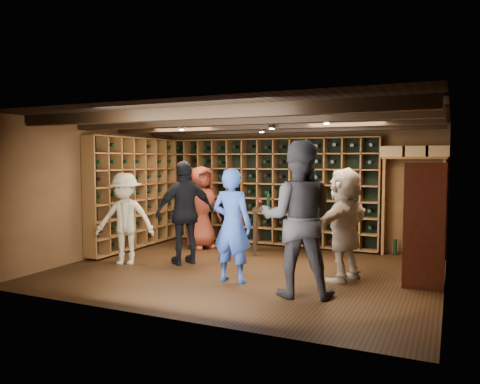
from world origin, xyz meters
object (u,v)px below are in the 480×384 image
at_px(guest_red_floral, 202,207).
at_px(guest_beige, 344,224).
at_px(man_blue_shirt, 232,225).
at_px(guest_woman_black, 185,213).
at_px(display_cabinet, 424,227).
at_px(guest_khaki, 125,219).
at_px(man_grey_suit, 298,219).
at_px(tasting_table, 283,214).

xyz_separation_m(guest_red_floral, guest_beige, (3.19, -1.32, 0.01)).
bearing_deg(man_blue_shirt, guest_red_floral, -49.33).
relative_size(man_blue_shirt, guest_woman_black, 0.94).
height_order(display_cabinet, man_blue_shirt, display_cabinet).
bearing_deg(guest_khaki, man_grey_suit, -31.96).
relative_size(guest_red_floral, guest_woman_black, 0.94).
xyz_separation_m(man_blue_shirt, guest_beige, (1.49, 0.81, 0.00)).
bearing_deg(guest_beige, tasting_table, -116.01).
bearing_deg(man_blue_shirt, guest_woman_black, -29.04).
bearing_deg(man_blue_shirt, tasting_table, -88.24).
xyz_separation_m(man_grey_suit, guest_khaki, (-3.31, 0.59, -0.24)).
xyz_separation_m(man_blue_shirt, guest_khaki, (-2.22, 0.32, -0.05)).
xyz_separation_m(guest_woman_black, guest_khaki, (-0.96, -0.44, -0.11)).
xyz_separation_m(man_blue_shirt, guest_red_floral, (-1.70, 2.12, -0.01)).
xyz_separation_m(man_blue_shirt, man_grey_suit, (1.09, -0.26, 0.19)).
xyz_separation_m(display_cabinet, guest_khaki, (-4.82, -0.61, -0.06)).
xyz_separation_m(guest_red_floral, guest_khaki, (-0.52, -1.80, -0.05)).
distance_m(man_blue_shirt, guest_woman_black, 1.47).
bearing_deg(guest_khaki, tasting_table, 19.10).
relative_size(man_blue_shirt, tasting_table, 1.31).
relative_size(guest_red_floral, tasting_table, 1.31).
distance_m(man_blue_shirt, guest_beige, 1.69).
height_order(man_blue_shirt, guest_red_floral, man_blue_shirt).
bearing_deg(guest_beige, man_blue_shirt, -43.05).
distance_m(guest_red_floral, guest_beige, 3.45).
xyz_separation_m(man_blue_shirt, guest_woman_black, (-1.26, 0.76, 0.05)).
relative_size(guest_woman_black, guest_beige, 1.06).
height_order(guest_red_floral, tasting_table, guest_red_floral).
relative_size(display_cabinet, guest_woman_black, 0.97).
bearing_deg(guest_woman_black, man_blue_shirt, 97.18).
height_order(guest_khaki, guest_beige, guest_beige).
bearing_deg(guest_red_floral, tasting_table, -56.84).
bearing_deg(guest_red_floral, guest_khaki, -167.24).
bearing_deg(guest_beige, guest_woman_black, -70.48).
bearing_deg(man_blue_shirt, guest_beige, -149.55).
bearing_deg(tasting_table, guest_red_floral, 165.26).
bearing_deg(display_cabinet, guest_khaki, -172.73).
distance_m(display_cabinet, guest_woman_black, 3.87).
xyz_separation_m(man_grey_suit, guest_beige, (0.39, 1.07, -0.18)).
distance_m(guest_woman_black, guest_beige, 2.75).
xyz_separation_m(man_grey_suit, guest_woman_black, (-2.35, 1.02, -0.13)).
relative_size(man_grey_suit, guest_beige, 1.21).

